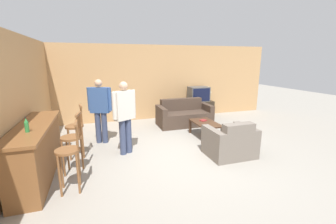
# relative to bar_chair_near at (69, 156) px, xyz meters

# --- Properties ---
(ground_plane) EXTENTS (24.00, 24.00, 0.00)m
(ground_plane) POSITION_rel_bar_chair_near_xyz_m (2.26, 0.63, -0.60)
(ground_plane) COLOR gray
(wall_back) EXTENTS (9.40, 0.08, 2.60)m
(wall_back) POSITION_rel_bar_chair_near_xyz_m (2.26, 4.16, 0.70)
(wall_back) COLOR tan
(wall_back) RESTS_ON ground_plane
(wall_left) EXTENTS (0.08, 8.53, 2.60)m
(wall_left) POSITION_rel_bar_chair_near_xyz_m (-0.94, 1.89, 0.70)
(wall_left) COLOR tan
(wall_left) RESTS_ON ground_plane
(bar_counter) EXTENTS (0.55, 2.25, 0.99)m
(bar_counter) POSITION_rel_bar_chair_near_xyz_m (-0.60, 0.68, -0.11)
(bar_counter) COLOR brown
(bar_counter) RESTS_ON ground_plane
(bar_chair_near) EXTENTS (0.39, 0.39, 1.15)m
(bar_chair_near) POSITION_rel_bar_chair_near_xyz_m (0.00, 0.00, 0.00)
(bar_chair_near) COLOR brown
(bar_chair_near) RESTS_ON ground_plane
(bar_chair_mid) EXTENTS (0.44, 0.44, 1.15)m
(bar_chair_mid) POSITION_rel_bar_chair_near_xyz_m (-0.00, 0.63, 0.00)
(bar_chair_mid) COLOR brown
(bar_chair_mid) RESTS_ON ground_plane
(bar_chair_far) EXTENTS (0.43, 0.43, 1.15)m
(bar_chair_far) POSITION_rel_bar_chair_near_xyz_m (-0.00, 1.39, 0.00)
(bar_chair_far) COLOR brown
(bar_chair_far) RESTS_ON ground_plane
(couch_far) EXTENTS (1.73, 0.85, 0.83)m
(couch_far) POSITION_rel_bar_chair_near_xyz_m (3.17, 3.00, -0.30)
(couch_far) COLOR #423328
(couch_far) RESTS_ON ground_plane
(armchair_near) EXTENTS (1.00, 0.81, 0.81)m
(armchair_near) POSITION_rel_bar_chair_near_xyz_m (3.22, 0.39, -0.30)
(armchair_near) COLOR #70665B
(armchair_near) RESTS_ON ground_plane
(coffee_table) EXTENTS (0.58, 1.00, 0.42)m
(coffee_table) POSITION_rel_bar_chair_near_xyz_m (3.28, 1.70, -0.25)
(coffee_table) COLOR #472D1E
(coffee_table) RESTS_ON ground_plane
(tv_unit) EXTENTS (1.06, 0.54, 0.61)m
(tv_unit) POSITION_rel_bar_chair_near_xyz_m (4.06, 3.78, -0.30)
(tv_unit) COLOR #2D2319
(tv_unit) RESTS_ON ground_plane
(tv) EXTENTS (0.72, 0.49, 0.53)m
(tv) POSITION_rel_bar_chair_near_xyz_m (4.06, 3.78, 0.27)
(tv) COLOR #4C4C4C
(tv) RESTS_ON tv_unit
(bottle) EXTENTS (0.06, 0.06, 0.24)m
(bottle) POSITION_rel_bar_chair_near_xyz_m (-0.59, 0.24, 0.49)
(bottle) COLOR #2D7F3D
(bottle) RESTS_ON bar_counter
(book_on_table) EXTENTS (0.20, 0.19, 0.03)m
(book_on_table) POSITION_rel_bar_chair_near_xyz_m (3.29, 1.86, -0.17)
(book_on_table) COLOR maroon
(book_on_table) RESTS_ON coffee_table
(table_lamp) EXTENTS (0.23, 0.23, 0.55)m
(table_lamp) POSITION_rel_bar_chair_near_xyz_m (4.45, 3.78, 0.40)
(table_lamp) COLOR brown
(table_lamp) RESTS_ON tv_unit
(person_by_window) EXTENTS (0.57, 0.34, 1.63)m
(person_by_window) POSITION_rel_bar_chair_near_xyz_m (0.55, 2.14, 0.31)
(person_by_window) COLOR #384260
(person_by_window) RESTS_ON ground_plane
(person_by_counter) EXTENTS (0.53, 0.38, 1.64)m
(person_by_counter) POSITION_rel_bar_chair_near_xyz_m (1.05, 1.25, 0.32)
(person_by_counter) COLOR #384260
(person_by_counter) RESTS_ON ground_plane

